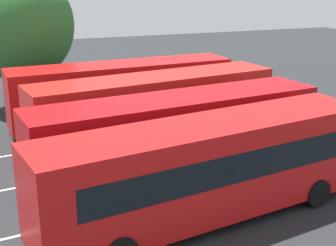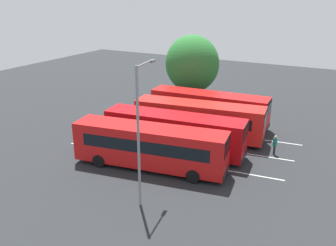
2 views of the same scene
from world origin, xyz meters
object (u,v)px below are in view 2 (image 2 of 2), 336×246
bus_center_right (199,119)px  street_lamp (140,128)px  pedestrian (275,144)px  bus_far_left (150,146)px  depot_tree (192,64)px  bus_far_right (209,108)px  bus_center_left (174,132)px

bus_center_right → street_lamp: street_lamp is taller
pedestrian → street_lamp: bearing=37.2°
bus_far_left → depot_tree: (-4.10, 16.04, 2.98)m
bus_center_right → bus_far_right: size_ratio=1.01×
bus_far_right → depot_tree: bearing=125.7°
bus_center_left → pedestrian: 8.02m
bus_center_right → depot_tree: bearing=110.4°
bus_center_left → bus_center_right: same height
bus_far_right → pedestrian: 8.31m
pedestrian → bus_far_left: bearing=15.4°
street_lamp → bus_center_right: bearing=-3.3°
bus_center_right → street_lamp: 11.97m
bus_far_left → bus_far_right: bearing=79.7°
bus_far_left → bus_center_left: (0.29, 3.31, 0.00)m
pedestrian → depot_tree: (-11.62, 9.36, 3.78)m
bus_far_left → depot_tree: depot_tree is taller
bus_far_right → street_lamp: (1.74, -15.01, 3.18)m
bus_center_right → bus_far_right: (-0.50, 3.54, 0.00)m
bus_far_left → street_lamp: 5.75m
bus_far_right → street_lamp: size_ratio=1.33×
bus_center_left → pedestrian: bearing=18.4°
bus_center_left → street_lamp: street_lamp is taller
depot_tree → bus_center_right: bearing=-61.4°
bus_center_left → depot_tree: size_ratio=1.46×
street_lamp → bus_center_left: bearing=3.1°
bus_far_left → bus_far_right: size_ratio=1.01×
bus_far_left → bus_center_right: (0.76, 7.12, 0.00)m
bus_far_left → bus_center_left: 3.32m
bus_far_left → pedestrian: 10.09m
bus_far_right → street_lamp: street_lamp is taller
pedestrian → street_lamp: street_lamp is taller
bus_center_right → pedestrian: bus_center_right is taller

